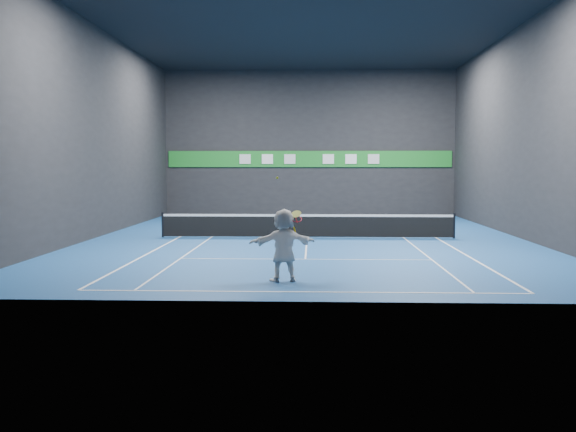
{
  "coord_description": "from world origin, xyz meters",
  "views": [
    {
      "loc": [
        0.24,
        -27.15,
        3.01
      ],
      "look_at": [
        -0.53,
        -7.48,
        1.5
      ],
      "focal_mm": 40.0,
      "sensor_mm": 36.0,
      "label": 1
    }
  ],
  "objects_px": {
    "tennis_ball": "(277,178)",
    "tennis_racket": "(296,220)",
    "player": "(284,245)",
    "tennis_net": "(307,225)"
  },
  "relations": [
    {
      "from": "tennis_ball",
      "to": "tennis_racket",
      "type": "distance_m",
      "value": 1.21
    },
    {
      "from": "player",
      "to": "tennis_net",
      "type": "height_order",
      "value": "player"
    },
    {
      "from": "tennis_net",
      "to": "tennis_racket",
      "type": "xyz_separation_m",
      "value": [
        -0.2,
        -10.41,
        1.09
      ]
    },
    {
      "from": "tennis_net",
      "to": "tennis_racket",
      "type": "relative_size",
      "value": 18.5
    },
    {
      "from": "player",
      "to": "tennis_net",
      "type": "distance_m",
      "value": 10.48
    },
    {
      "from": "player",
      "to": "tennis_racket",
      "type": "relative_size",
      "value": 2.85
    },
    {
      "from": "tennis_net",
      "to": "tennis_racket",
      "type": "bearing_deg",
      "value": -91.09
    },
    {
      "from": "tennis_net",
      "to": "tennis_racket",
      "type": "height_order",
      "value": "tennis_racket"
    },
    {
      "from": "tennis_ball",
      "to": "tennis_net",
      "type": "distance_m",
      "value": 10.56
    },
    {
      "from": "tennis_net",
      "to": "player",
      "type": "bearing_deg",
      "value": -92.88
    }
  ]
}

